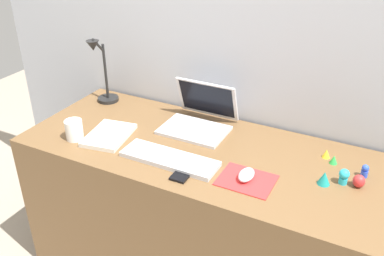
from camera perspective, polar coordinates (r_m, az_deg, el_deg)
back_wall at (r=2.13m, az=5.32°, el=2.62°), size 2.77×0.05×1.54m
desk at (r=2.07m, az=0.87°, el=-11.48°), size 1.57×0.65×0.74m
laptop at (r=2.00m, az=1.07°, el=1.61°), size 0.30×0.28×0.20m
keyboard at (r=1.76m, az=-3.01°, el=-4.12°), size 0.41×0.13×0.02m
mousepad at (r=1.66m, az=7.25°, el=-6.90°), size 0.21×0.17×0.00m
mouse at (r=1.66m, az=7.25°, el=-6.20°), size 0.06×0.10×0.03m
cell_phone at (r=1.68m, az=-1.11°, el=-5.96°), size 0.07×0.13×0.01m
desk_lamp at (r=2.23m, az=-11.95°, el=7.15°), size 0.11×0.16×0.36m
notebook_pad at (r=1.96m, az=-10.99°, el=-0.95°), size 0.21×0.26×0.02m
coffee_mug at (r=1.97m, az=-15.42°, el=-0.23°), size 0.08×0.08×0.09m
toy_figurine_green at (r=1.83m, az=18.34°, el=-4.01°), size 0.03×0.03×0.04m
toy_figurine_blue at (r=1.78m, az=22.02°, el=-5.30°), size 0.03×0.03×0.05m
toy_figurine_red at (r=1.72m, az=21.32°, el=-6.60°), size 0.05×0.05×0.05m
toy_figurine_yellow at (r=1.86m, az=17.43°, el=-3.27°), size 0.03×0.03×0.04m
toy_figurine_cyan at (r=1.71m, az=19.57°, el=-6.03°), size 0.04×0.04×0.06m
toy_figurine_teal at (r=1.69m, az=17.18°, el=-6.38°), size 0.05×0.05×0.05m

